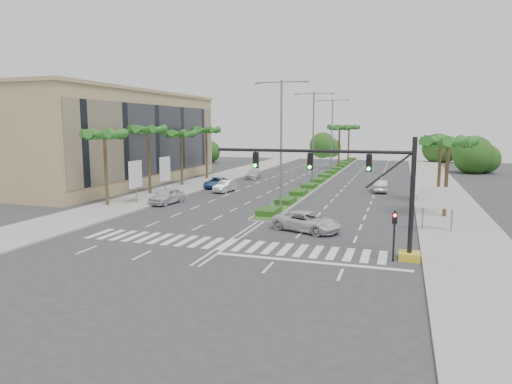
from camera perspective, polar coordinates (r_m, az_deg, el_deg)
ground at (r=30.57m, az=-3.64°, el=-6.56°), size 160.00×160.00×0.00m
footpath_right at (r=48.31m, az=22.73°, el=-1.59°), size 6.00×120.00×0.15m
footpath_left at (r=54.71m, az=-10.84°, el=0.00°), size 6.00×120.00×0.15m
median at (r=73.70m, az=9.24°, el=2.17°), size 2.20×75.00×0.20m
median_grass at (r=73.68m, az=9.24°, el=2.26°), size 1.80×75.00×0.04m
building at (r=64.97m, az=-16.87°, el=6.33°), size 12.00×36.00×12.00m
signal_gantry at (r=27.87m, az=14.33°, el=-0.98°), size 12.60×1.20×7.20m
pedestrian_signal at (r=27.42m, az=16.91°, el=-4.24°), size 0.28×0.36×3.00m
direction_sign at (r=35.98m, az=21.81°, el=-0.90°), size 2.70×0.11×3.40m
billboard_near at (r=47.17m, az=-14.83°, el=2.10°), size 0.18×2.10×4.35m
billboard_far at (r=52.30m, az=-11.30°, el=2.80°), size 0.18×2.10×4.35m
palm_left_near at (r=46.41m, az=-18.43°, el=6.47°), size 4.57×4.68×7.55m
palm_left_mid at (r=53.08m, az=-13.33°, el=7.26°), size 4.57×4.68×7.95m
palm_left_far at (r=60.08m, az=-9.35°, el=6.92°), size 4.57×4.68×7.35m
palm_left_end at (r=67.30m, az=-6.24°, el=7.44°), size 4.57×4.68×7.75m
palm_right_near at (r=41.68m, az=22.92°, el=5.41°), size 4.57×4.68×7.05m
palm_right_far at (r=49.65m, az=22.11°, el=5.48°), size 4.57×4.68×6.75m
palm_median_a at (r=83.20m, az=10.40°, el=7.71°), size 4.57×4.68×8.05m
palm_median_b at (r=98.09m, az=11.55°, el=7.75°), size 4.57×4.68×8.05m
streetlight_near at (r=42.89m, az=3.16°, el=6.92°), size 5.10×0.25×12.00m
streetlight_mid at (r=58.51m, az=7.17°, el=7.23°), size 5.10×0.25×12.00m
streetlight_far at (r=74.29m, az=9.48°, el=7.40°), size 5.10×0.25×12.00m
car_parked_a at (r=46.90m, az=-11.07°, el=-0.50°), size 2.33×4.78×1.57m
car_parked_b at (r=54.44m, az=-3.82°, el=0.73°), size 1.93×4.27×1.36m
car_parked_c at (r=58.17m, az=-5.02°, el=1.19°), size 2.59×4.92×1.32m
car_parked_d at (r=68.00m, az=-0.34°, el=2.23°), size 2.31×4.61×1.28m
car_crossing at (r=34.31m, az=6.37°, el=-3.69°), size 5.76×4.14×1.46m
car_right at (r=56.17m, az=15.26°, el=0.73°), size 1.82×4.46×1.44m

